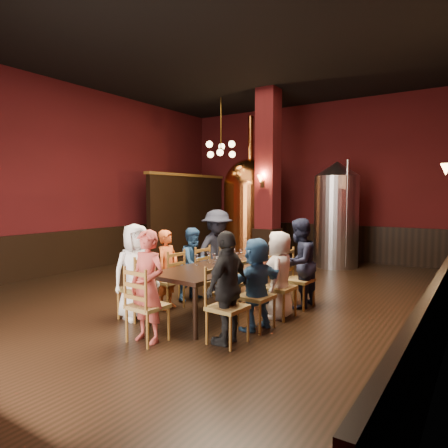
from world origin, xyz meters
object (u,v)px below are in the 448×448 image
Objects in this scene: person_0 at (136,271)px; person_1 at (167,269)px; steel_vessel at (336,214)px; person_2 at (194,264)px; dining_table at (221,269)px; copper_kettle at (250,207)px; rose_vase at (255,247)px.

person_0 reaches higher than person_1.
person_2 is at bearing -102.90° from steel_vessel.
person_1 is 0.48× the size of steel_vessel.
steel_vessel reaches higher than person_2.
dining_table is 0.60× the size of copper_kettle.
person_2 is 4.91m from copper_kettle.
person_0 is at bearing -100.78° from steel_vessel.
person_1 reaches higher than rose_vase.
dining_table is 0.92m from rose_vase.
rose_vase is (0.98, 1.15, 0.31)m from person_1.
person_0 is 6.09m from steel_vessel.
dining_table is at bearing -108.53° from person_2.
person_1 is (-0.87, -0.28, -0.04)m from dining_table.
steel_vessel is (2.53, 0.02, -0.14)m from copper_kettle.
person_2 is (-0.83, 0.38, -0.05)m from dining_table.
rose_vase is at bearing 85.51° from dining_table.
rose_vase is at bearing -45.31° from person_1.
person_1 is at bearing -74.77° from copper_kettle.
dining_table is at bearing -92.61° from steel_vessel.
steel_vessel is at bearing -7.02° from person_2.
person_1 reaches higher than dining_table.
steel_vessel reaches higher than person_0.
person_0 is at bearing -119.30° from rose_vase.
person_2 is at bearing -72.29° from copper_kettle.
steel_vessel is (1.09, 5.28, 0.71)m from person_1.
steel_vessel is (1.06, 4.62, 0.71)m from person_2.
copper_kettle is at bearing -179.65° from steel_vessel.
person_1 is at bearing -158.78° from dining_table.
person_0 is 4.51× the size of rose_vase.
person_1 is 4.07× the size of rose_vase.
person_0 is at bearing 172.01° from person_1.
person_2 is at bearing 16.84° from person_0.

